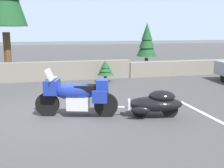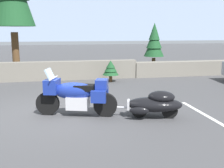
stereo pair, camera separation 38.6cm
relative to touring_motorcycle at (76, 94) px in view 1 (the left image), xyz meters
name	(u,v)px [view 1 (the left image)]	position (x,y,z in m)	size (l,w,h in m)	color
ground_plane	(54,113)	(-0.61, 0.43, -0.62)	(80.00, 80.00, 0.00)	#424244
stone_guard_wall	(64,72)	(0.12, 5.86, -0.21)	(24.00, 0.60, 0.90)	slate
distant_ridgeline	(42,15)	(-0.61, 95.86, 7.38)	(240.00, 80.00, 16.00)	#8C9EB7
touring_motorcycle	(76,94)	(0.00, 0.00, 0.00)	(2.25, 1.14, 1.33)	black
car_shaped_trailer	(155,103)	(2.10, -0.63, -0.21)	(2.21, 1.11, 0.76)	black
pine_tree_secondary	(147,41)	(4.96, 7.43, 1.14)	(1.14, 1.14, 2.81)	brown
pine_sapling_near	(105,68)	(1.94, 4.91, 0.01)	(0.77, 0.77, 1.00)	brown
parking_stripe_marker	(212,118)	(3.60, -1.07, -0.62)	(0.12, 3.60, 0.01)	silver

